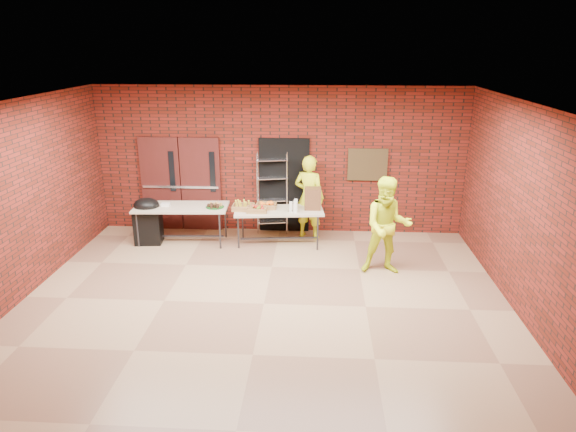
% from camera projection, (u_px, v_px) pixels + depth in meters
% --- Properties ---
extents(room, '(8.08, 7.08, 3.28)m').
position_uv_depth(room, '(262.00, 211.00, 7.85)').
color(room, '#825E46').
rests_on(room, ground).
extents(double_doors, '(1.78, 0.12, 2.10)m').
position_uv_depth(double_doors, '(181.00, 184.00, 11.40)').
color(double_doors, '#421413').
rests_on(double_doors, room).
extents(dark_doorway, '(1.10, 0.06, 2.10)m').
position_uv_depth(dark_doorway, '(284.00, 186.00, 11.29)').
color(dark_doorway, black).
rests_on(dark_doorway, room).
extents(bronze_plaque, '(0.85, 0.04, 0.70)m').
position_uv_depth(bronze_plaque, '(368.00, 165.00, 11.02)').
color(bronze_plaque, '#44331B').
rests_on(bronze_plaque, room).
extents(wire_rack, '(0.69, 0.35, 1.81)m').
position_uv_depth(wire_rack, '(272.00, 194.00, 11.22)').
color(wire_rack, silver).
rests_on(wire_rack, room).
extents(table_left, '(1.98, 0.91, 0.80)m').
position_uv_depth(table_left, '(181.00, 209.00, 10.72)').
color(table_left, tan).
rests_on(table_left, room).
extents(table_right, '(1.90, 0.95, 0.75)m').
position_uv_depth(table_right, '(279.00, 213.00, 10.64)').
color(table_right, tan).
rests_on(table_right, room).
extents(basket_bananas, '(0.45, 0.35, 0.14)m').
position_uv_depth(basket_bananas, '(243.00, 207.00, 10.61)').
color(basket_bananas, olive).
rests_on(basket_bananas, table_right).
extents(basket_oranges, '(0.41, 0.32, 0.13)m').
position_uv_depth(basket_oranges, '(266.00, 205.00, 10.72)').
color(basket_oranges, olive).
rests_on(basket_oranges, table_right).
extents(basket_apples, '(0.40, 0.31, 0.13)m').
position_uv_depth(basket_apples, '(257.00, 209.00, 10.48)').
color(basket_apples, olive).
rests_on(basket_apples, table_right).
extents(muffin_tray, '(0.38, 0.38, 0.09)m').
position_uv_depth(muffin_tray, '(215.00, 205.00, 10.62)').
color(muffin_tray, '#154F18').
rests_on(muffin_tray, table_left).
extents(napkin_box, '(0.18, 0.12, 0.06)m').
position_uv_depth(napkin_box, '(166.00, 205.00, 10.71)').
color(napkin_box, white).
rests_on(napkin_box, table_left).
extents(coffee_dispenser, '(0.34, 0.30, 0.44)m').
position_uv_depth(coffee_dispenser, '(313.00, 198.00, 10.62)').
color(coffee_dispenser, brown).
rests_on(coffee_dispenser, table_right).
extents(cup_stack_front, '(0.07, 0.07, 0.21)m').
position_uv_depth(cup_stack_front, '(291.00, 207.00, 10.46)').
color(cup_stack_front, white).
rests_on(cup_stack_front, table_right).
extents(cup_stack_mid, '(0.08, 0.08, 0.25)m').
position_uv_depth(cup_stack_mid, '(295.00, 207.00, 10.40)').
color(cup_stack_mid, white).
rests_on(cup_stack_mid, table_right).
extents(cup_stack_back, '(0.08, 0.08, 0.23)m').
position_uv_depth(cup_stack_back, '(296.00, 204.00, 10.60)').
color(cup_stack_back, white).
rests_on(cup_stack_back, table_right).
extents(covered_grill, '(0.59, 0.51, 0.99)m').
position_uv_depth(covered_grill, '(148.00, 221.00, 10.76)').
color(covered_grill, black).
rests_on(covered_grill, room).
extents(volunteer_woman, '(0.78, 0.65, 1.82)m').
position_uv_depth(volunteer_woman, '(309.00, 197.00, 10.95)').
color(volunteer_woman, '#DDF01A').
rests_on(volunteer_woman, room).
extents(volunteer_man, '(0.88, 0.69, 1.81)m').
position_uv_depth(volunteer_man, '(387.00, 226.00, 9.24)').
color(volunteer_man, '#DDF01A').
rests_on(volunteer_man, room).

